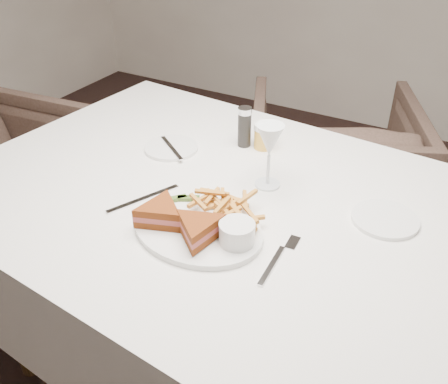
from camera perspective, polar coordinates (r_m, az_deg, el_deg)
The scene contains 3 objects.
table at distance 1.52m, azimuth 0.94°, elevation -12.61°, with size 1.50×1.00×0.75m, color silver.
chair_far at distance 2.25m, azimuth 12.10°, elevation 3.09°, with size 0.70×0.65×0.72m, color #48352C.
table_setting at distance 1.21m, azimuth -0.10°, elevation -0.76°, with size 0.81×0.67×0.18m.
Camera 1 is at (0.29, -0.65, 1.46)m, focal length 40.00 mm.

